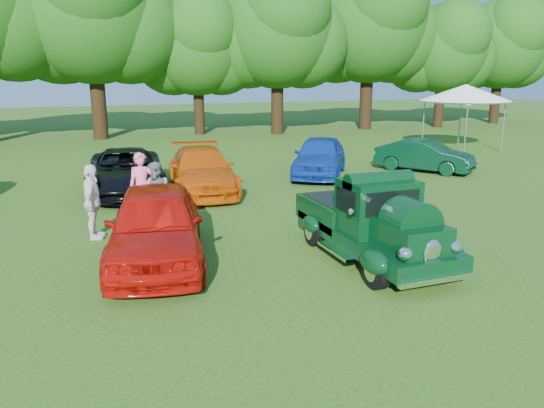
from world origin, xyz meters
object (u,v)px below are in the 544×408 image
object	(u,v)px
hero_pickup	(371,224)
red_convertible	(156,225)
canopy_tent	(465,93)
spectator_grey	(157,193)
back_car_orange	(202,170)
back_car_blue	(320,156)
spectator_pink	(142,188)
back_car_green	(424,156)
back_car_black	(126,171)
spectator_white	(92,202)

from	to	relation	value
hero_pickup	red_convertible	xyz separation A→B (m)	(-4.58, 1.47, 0.05)
canopy_tent	spectator_grey	bearing A→B (deg)	-154.14
back_car_orange	canopy_tent	size ratio (longest dim) A/B	0.98
canopy_tent	back_car_blue	bearing A→B (deg)	-160.00
hero_pickup	spectator_pink	xyz separation A→B (m)	(-4.43, 4.87, 0.18)
spectator_grey	back_car_blue	bearing A→B (deg)	83.83
back_car_green	spectator_pink	size ratio (longest dim) A/B	2.04
back_car_black	canopy_tent	bearing A→B (deg)	18.47
back_car_blue	canopy_tent	bearing A→B (deg)	51.95
back_car_black	back_car_green	distance (m)	12.29
hero_pickup	spectator_grey	size ratio (longest dim) A/B	2.73
spectator_pink	canopy_tent	size ratio (longest dim) A/B	0.37
spectator_pink	spectator_white	xyz separation A→B (m)	(-1.38, -1.13, -0.03)
back_car_black	red_convertible	bearing A→B (deg)	-85.31
canopy_tent	spectator_pink	bearing A→B (deg)	-155.50
back_car_green	spectator_white	size ratio (longest dim) A/B	2.11
back_car_blue	back_car_green	xyz separation A→B (m)	(4.61, -0.66, -0.14)
back_car_blue	spectator_pink	world-z (taller)	spectator_pink
spectator_white	canopy_tent	distance (m)	21.43
red_convertible	back_car_blue	bearing A→B (deg)	56.00
back_car_orange	spectator_pink	size ratio (longest dim) A/B	2.65
back_car_black	back_car_green	size ratio (longest dim) A/B	1.35
red_convertible	back_car_black	bearing A→B (deg)	100.10
spectator_grey	spectator_white	xyz separation A→B (m)	(-1.73, -0.78, 0.08)
back_car_orange	back_car_blue	distance (m)	5.27
red_convertible	back_car_green	size ratio (longest dim) A/B	1.24
back_car_orange	back_car_blue	world-z (taller)	back_car_blue
hero_pickup	back_car_blue	distance (m)	9.81
spectator_white	canopy_tent	xyz separation A→B (m)	(19.22, 9.26, 2.08)
hero_pickup	back_car_black	xyz separation A→B (m)	(-4.48, 8.87, -0.05)
back_car_green	canopy_tent	world-z (taller)	canopy_tent
canopy_tent	back_car_green	bearing A→B (deg)	-142.02
back_car_orange	spectator_white	xyz separation A→B (m)	(-3.86, -4.41, 0.20)
spectator_grey	hero_pickup	bearing A→B (deg)	2.68
back_car_blue	canopy_tent	world-z (taller)	canopy_tent
red_convertible	spectator_pink	bearing A→B (deg)	98.32
back_car_orange	back_car_green	size ratio (longest dim) A/B	1.30
spectator_grey	canopy_tent	world-z (taller)	canopy_tent
back_car_black	back_car_green	world-z (taller)	back_car_black
red_convertible	spectator_grey	size ratio (longest dim) A/B	2.87
hero_pickup	back_car_green	world-z (taller)	hero_pickup
back_car_blue	spectator_pink	xyz separation A→B (m)	(-7.63, -4.41, 0.18)
back_car_blue	spectator_white	size ratio (longest dim) A/B	2.46
back_car_green	canopy_tent	size ratio (longest dim) A/B	0.76
back_car_blue	spectator_grey	size ratio (longest dim) A/B	2.70
back_car_black	canopy_tent	world-z (taller)	canopy_tent
back_car_orange	canopy_tent	xyz separation A→B (m)	(15.36, 4.84, 2.28)
back_car_blue	spectator_grey	distance (m)	8.69
spectator_pink	spectator_white	bearing A→B (deg)	-136.25
spectator_pink	spectator_grey	size ratio (longest dim) A/B	1.13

